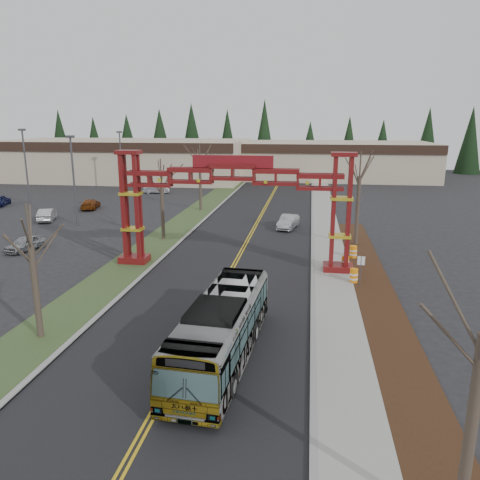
% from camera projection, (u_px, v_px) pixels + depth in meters
% --- Properties ---
extents(ground, '(200.00, 200.00, 0.00)m').
position_uv_depth(ground, '(162.00, 399.00, 19.10)').
color(ground, black).
rests_on(ground, ground).
extents(road, '(12.00, 110.00, 0.02)m').
position_uv_depth(road, '(245.00, 244.00, 43.05)').
color(road, black).
rests_on(road, ground).
extents(lane_line_left, '(0.12, 100.00, 0.01)m').
position_uv_depth(lane_line_left, '(244.00, 244.00, 43.07)').
color(lane_line_left, gold).
rests_on(lane_line_left, road).
extents(lane_line_right, '(0.12, 100.00, 0.01)m').
position_uv_depth(lane_line_right, '(247.00, 244.00, 43.03)').
color(lane_line_right, gold).
rests_on(lane_line_right, road).
extents(curb_right, '(0.30, 110.00, 0.15)m').
position_uv_depth(curb_right, '(313.00, 246.00, 42.16)').
color(curb_right, gray).
rests_on(curb_right, ground).
extents(sidewalk_right, '(2.60, 110.00, 0.14)m').
position_uv_depth(sidewalk_right, '(329.00, 247.00, 41.95)').
color(sidewalk_right, gray).
rests_on(sidewalk_right, ground).
extents(landscape_strip, '(2.60, 50.00, 0.12)m').
position_uv_depth(landscape_strip, '(383.00, 315.00, 27.20)').
color(landscape_strip, black).
rests_on(landscape_strip, ground).
extents(grass_median, '(4.00, 110.00, 0.08)m').
position_uv_depth(grass_median, '(162.00, 241.00, 44.20)').
color(grass_median, '#364D26').
rests_on(grass_median, ground).
extents(curb_left, '(0.30, 110.00, 0.15)m').
position_uv_depth(curb_left, '(181.00, 241.00, 43.92)').
color(curb_left, gray).
rests_on(curb_left, ground).
extents(gateway_arch, '(18.20, 1.60, 8.90)m').
position_uv_depth(gateway_arch, '(233.00, 191.00, 34.87)').
color(gateway_arch, '#570B11').
rests_on(gateway_arch, ground).
extents(retail_building_west, '(46.00, 22.30, 7.50)m').
position_uv_depth(retail_building_west, '(127.00, 159.00, 91.44)').
color(retail_building_west, '#BEA991').
rests_on(retail_building_west, ground).
extents(retail_building_east, '(38.00, 20.30, 7.00)m').
position_uv_depth(retail_building_east, '(333.00, 160.00, 93.43)').
color(retail_building_east, '#BEA991').
rests_on(retail_building_east, ground).
extents(conifer_treeline, '(116.10, 5.60, 13.00)m').
position_uv_depth(conifer_treeline, '(287.00, 142.00, 105.64)').
color(conifer_treeline, black).
rests_on(conifer_treeline, ground).
extents(transit_bus, '(3.34, 11.34, 3.12)m').
position_uv_depth(transit_bus, '(222.00, 329.00, 21.94)').
color(transit_bus, '#B6B8BE').
rests_on(transit_bus, ground).
extents(silver_sedan, '(2.33, 4.58, 1.44)m').
position_uv_depth(silver_sedan, '(288.00, 222.00, 49.30)').
color(silver_sedan, '#A5A8AD').
rests_on(silver_sedan, ground).
extents(parked_car_near_a, '(2.32, 4.05, 1.30)m').
position_uv_depth(parked_car_near_a, '(25.00, 243.00, 40.87)').
color(parked_car_near_a, '#929599').
rests_on(parked_car_near_a, ground).
extents(parked_car_near_b, '(2.84, 4.59, 1.43)m').
position_uv_depth(parked_car_near_b, '(47.00, 215.00, 53.16)').
color(parked_car_near_b, '#BBBBBB').
rests_on(parked_car_near_b, ground).
extents(parked_car_mid_a, '(2.75, 4.74, 1.29)m').
position_uv_depth(parked_car_mid_a, '(90.00, 204.00, 60.39)').
color(parked_car_mid_a, brown).
rests_on(parked_car_mid_a, ground).
extents(parked_car_mid_b, '(2.84, 4.67, 1.49)m').
position_uv_depth(parked_car_mid_b, '(0.00, 200.00, 62.59)').
color(parked_car_mid_b, navy).
rests_on(parked_car_mid_b, ground).
extents(parked_car_far_a, '(4.19, 2.10, 1.32)m').
position_uv_depth(parked_car_far_a, '(157.00, 189.00, 73.51)').
color(parked_car_far_a, '#A9AAB1').
rests_on(parked_car_far_a, ground).
extents(bare_tree_median_near, '(3.25, 3.25, 7.11)m').
position_uv_depth(bare_tree_median_near, '(31.00, 247.00, 23.33)').
color(bare_tree_median_near, '#382D26').
rests_on(bare_tree_median_near, ground).
extents(bare_tree_median_mid, '(3.37, 3.37, 7.68)m').
position_uv_depth(bare_tree_median_mid, '(161.00, 183.00, 43.46)').
color(bare_tree_median_mid, '#382D26').
rests_on(bare_tree_median_mid, ground).
extents(bare_tree_median_far, '(3.46, 3.46, 8.29)m').
position_uv_depth(bare_tree_median_far, '(200.00, 163.00, 58.29)').
color(bare_tree_median_far, '#382D26').
rests_on(bare_tree_median_far, ground).
extents(bare_tree_right_far, '(3.35, 3.35, 8.49)m').
position_uv_depth(bare_tree_right_far, '(360.00, 177.00, 41.21)').
color(bare_tree_right_far, '#382D26').
rests_on(bare_tree_right_far, ground).
extents(light_pole_near, '(0.83, 0.42, 9.59)m').
position_uv_depth(light_pole_near, '(73.00, 174.00, 49.96)').
color(light_pole_near, '#3F3F44').
rests_on(light_pole_near, ground).
extents(light_pole_mid, '(0.87, 0.44, 10.08)m').
position_uv_depth(light_pole_mid, '(25.00, 161.00, 62.35)').
color(light_pole_mid, '#3F3F44').
rests_on(light_pole_mid, ground).
extents(light_pole_far, '(0.83, 0.41, 9.52)m').
position_uv_depth(light_pole_far, '(121.00, 157.00, 73.94)').
color(light_pole_far, '#3F3F44').
rests_on(light_pole_far, ground).
extents(street_sign, '(0.50, 0.12, 2.20)m').
position_uv_depth(street_sign, '(361.00, 265.00, 31.55)').
color(street_sign, '#3F3F44').
rests_on(street_sign, ground).
extents(barrel_south, '(0.59, 0.59, 1.08)m').
position_uv_depth(barrel_south, '(354.00, 276.00, 32.54)').
color(barrel_south, orange).
rests_on(barrel_south, ground).
extents(barrel_mid, '(0.58, 0.58, 1.08)m').
position_uv_depth(barrel_mid, '(345.00, 263.00, 35.58)').
color(barrel_mid, orange).
rests_on(barrel_mid, ground).
extents(barrel_north, '(0.60, 0.60, 1.10)m').
position_uv_depth(barrel_north, '(353.00, 252.00, 38.43)').
color(barrel_north, orange).
rests_on(barrel_north, ground).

